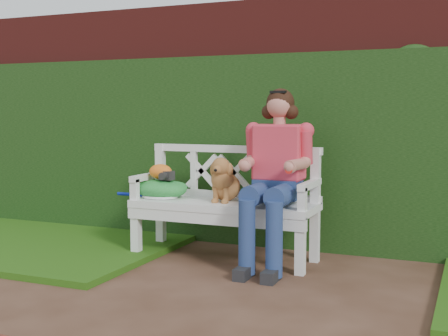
% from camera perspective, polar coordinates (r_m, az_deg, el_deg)
% --- Properties ---
extents(ground, '(60.00, 60.00, 0.00)m').
position_cam_1_polar(ground, '(3.80, 1.92, -13.08)').
color(ground, '#402719').
extents(brick_wall, '(10.00, 0.30, 2.20)m').
position_cam_1_polar(brick_wall, '(5.42, 9.23, 4.25)').
color(brick_wall, maroon).
rests_on(brick_wall, ground).
extents(ivy_hedge, '(10.00, 0.18, 1.70)m').
position_cam_1_polar(ivy_hedge, '(5.22, 8.61, 1.46)').
color(ivy_hedge, '#284B1B').
rests_on(ivy_hedge, ground).
extents(grass_left, '(2.60, 2.00, 0.05)m').
position_cam_1_polar(grass_left, '(5.76, -17.63, -6.65)').
color(grass_left, '#255711').
rests_on(grass_left, ground).
extents(garden_bench, '(1.59, 0.62, 0.48)m').
position_cam_1_polar(garden_bench, '(4.89, 0.00, -5.96)').
color(garden_bench, white).
rests_on(garden_bench, ground).
extents(seated_woman, '(0.60, 0.78, 1.35)m').
position_cam_1_polar(seated_woman, '(4.65, 5.07, -1.17)').
color(seated_woman, '#DE3366').
rests_on(seated_woman, ground).
extents(dog, '(0.30, 0.37, 0.37)m').
position_cam_1_polar(dog, '(4.82, 0.09, -1.04)').
color(dog, brown).
rests_on(dog, garden_bench).
extents(tennis_racket, '(0.65, 0.46, 0.03)m').
position_cam_1_polar(tennis_racket, '(5.07, -6.41, -2.67)').
color(tennis_racket, white).
rests_on(tennis_racket, garden_bench).
extents(green_bag, '(0.52, 0.44, 0.16)m').
position_cam_1_polar(green_bag, '(5.07, -6.02, -1.94)').
color(green_bag, '#1E7C2C').
rests_on(green_bag, garden_bench).
extents(camera_item, '(0.12, 0.09, 0.07)m').
position_cam_1_polar(camera_item, '(5.00, -5.47, -0.71)').
color(camera_item, '#252525').
rests_on(camera_item, green_bag).
extents(baseball_glove, '(0.24, 0.21, 0.13)m').
position_cam_1_polar(baseball_glove, '(5.05, -6.06, -0.35)').
color(baseball_glove, orange).
rests_on(baseball_glove, green_bag).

